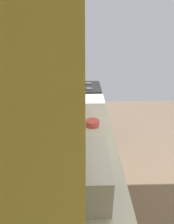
% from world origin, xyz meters
% --- Properties ---
extents(wall_back, '(4.02, 0.12, 2.56)m').
position_xyz_m(wall_back, '(0.00, 1.64, 1.28)').
color(wall_back, '#E9D086').
rests_on(wall_back, ground_plane).
extents(counter_run, '(3.25, 0.65, 0.92)m').
position_xyz_m(counter_run, '(-0.32, 1.27, 0.46)').
color(counter_run, tan).
rests_on(counter_run, ground_plane).
extents(upper_cabinets, '(2.24, 0.31, 0.61)m').
position_xyz_m(upper_cabinets, '(-0.32, 1.43, 1.80)').
color(upper_cabinets, tan).
extents(oven_range, '(0.59, 0.64, 1.10)m').
position_xyz_m(oven_range, '(1.59, 1.27, 0.47)').
color(oven_range, black).
rests_on(oven_range, ground_plane).
extents(microwave, '(0.51, 0.40, 0.28)m').
position_xyz_m(microwave, '(-0.56, 1.29, 1.06)').
color(microwave, '#B7BABF').
rests_on(microwave, counter_run).
extents(bowl, '(0.15, 0.15, 0.06)m').
position_xyz_m(bowl, '(0.34, 1.16, 0.95)').
color(bowl, '#D84C47').
rests_on(bowl, counter_run).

